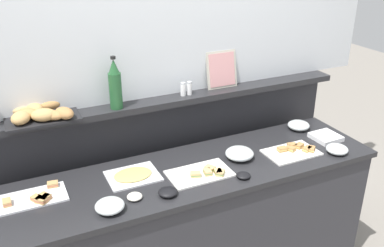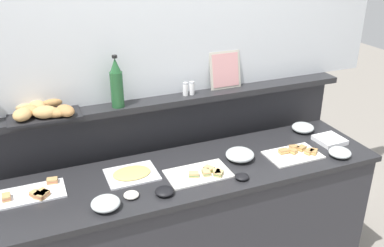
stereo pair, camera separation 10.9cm
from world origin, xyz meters
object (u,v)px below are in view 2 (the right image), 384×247
object	(u,v)px
glass_bowl_medium	(106,204)
glass_bowl_small	(303,128)
glass_bowl_large	(240,155)
glass_bowl_extra	(340,153)
wine_bottle_green	(117,84)
condiment_bowl_red	(242,177)
bread_basket	(42,110)
framed_picture	(225,70)
salt_shaker	(185,89)
sandwich_platter_rear	(201,173)
condiment_bowl_teal	(131,195)
sandwich_platter_side	(34,193)
condiment_bowl_dark	(165,191)
pepper_shaker	(192,88)
cold_cuts_platter	(132,174)
napkin_stack	(330,140)
sandwich_platter_front	(295,153)

from	to	relation	value
glass_bowl_medium	glass_bowl_small	bearing A→B (deg)	14.32
glass_bowl_large	glass_bowl_extra	size ratio (longest dim) A/B	1.27
wine_bottle_green	condiment_bowl_red	bearing A→B (deg)	-46.62
bread_basket	framed_picture	distance (m)	1.18
salt_shaker	sandwich_platter_rear	bearing A→B (deg)	-101.20
salt_shaker	condiment_bowl_teal	bearing A→B (deg)	-133.97
bread_basket	glass_bowl_small	bearing A→B (deg)	-7.26
glass_bowl_large	bread_basket	size ratio (longest dim) A/B	0.43
glass_bowl_extra	bread_basket	bearing A→B (deg)	160.20
sandwich_platter_side	condiment_bowl_dark	world-z (taller)	same
sandwich_platter_side	condiment_bowl_teal	bearing A→B (deg)	-24.59
glass_bowl_medium	condiment_bowl_dark	xyz separation A→B (m)	(0.31, 0.01, -0.01)
glass_bowl_extra	glass_bowl_medium	bearing A→B (deg)	179.40
wine_bottle_green	glass_bowl_medium	bearing A→B (deg)	-111.27
wine_bottle_green	pepper_shaker	size ratio (longest dim) A/B	3.63
glass_bowl_large	bread_basket	distance (m)	1.18
cold_cuts_platter	framed_picture	distance (m)	0.94
wine_bottle_green	cold_cuts_platter	bearing A→B (deg)	-93.14
salt_shaker	napkin_stack	bearing A→B (deg)	-26.05
condiment_bowl_teal	pepper_shaker	bearing A→B (deg)	43.70
glass_bowl_small	condiment_bowl_dark	xyz separation A→B (m)	(-1.14, -0.36, -0.01)
glass_bowl_medium	framed_picture	distance (m)	1.21
condiment_bowl_teal	glass_bowl_medium	bearing A→B (deg)	-162.13
glass_bowl_medium	glass_bowl_extra	world-z (taller)	glass_bowl_medium
glass_bowl_extra	framed_picture	size ratio (longest dim) A/B	0.55
pepper_shaker	glass_bowl_medium	bearing A→B (deg)	-140.39
cold_cuts_platter	glass_bowl_small	size ratio (longest dim) A/B	1.90
sandwich_platter_side	sandwich_platter_front	bearing A→B (deg)	-5.75
sandwich_platter_rear	sandwich_platter_front	world-z (taller)	same
sandwich_platter_rear	salt_shaker	xyz separation A→B (m)	(0.09, 0.47, 0.34)
napkin_stack	condiment_bowl_dark	bearing A→B (deg)	-172.37
sandwich_platter_front	condiment_bowl_dark	size ratio (longest dim) A/B	3.22
sandwich_platter_front	condiment_bowl_red	distance (m)	0.46
sandwich_platter_rear	glass_bowl_medium	size ratio (longest dim) A/B	2.46
sandwich_platter_front	sandwich_platter_rear	bearing A→B (deg)	179.57
glass_bowl_large	salt_shaker	world-z (taller)	salt_shaker
condiment_bowl_teal	bread_basket	bearing A→B (deg)	123.56
sandwich_platter_side	glass_bowl_medium	world-z (taller)	glass_bowl_medium
salt_shaker	pepper_shaker	size ratio (longest dim) A/B	1.00
napkin_stack	pepper_shaker	bearing A→B (deg)	152.73
wine_bottle_green	salt_shaker	size ratio (longest dim) A/B	3.63
sandwich_platter_side	wine_bottle_green	bearing A→B (deg)	28.88
sandwich_platter_rear	condiment_bowl_dark	xyz separation A→B (m)	(-0.26, -0.11, 0.01)
glass_bowl_medium	condiment_bowl_red	size ratio (longest dim) A/B	1.82
condiment_bowl_dark	pepper_shaker	bearing A→B (deg)	55.76
sandwich_platter_front	condiment_bowl_red	bearing A→B (deg)	-164.53
condiment_bowl_dark	pepper_shaker	world-z (taller)	pepper_shaker
condiment_bowl_red	glass_bowl_extra	bearing A→B (deg)	-0.03
pepper_shaker	napkin_stack	bearing A→B (deg)	-27.27
condiment_bowl_dark	wine_bottle_green	bearing A→B (deg)	99.62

